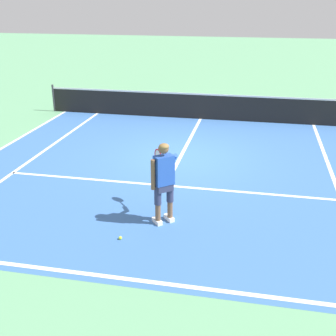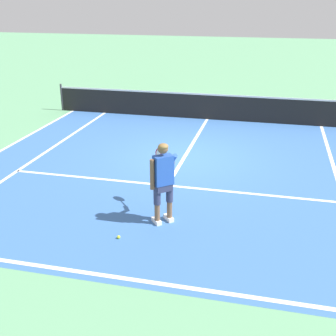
% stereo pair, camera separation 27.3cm
% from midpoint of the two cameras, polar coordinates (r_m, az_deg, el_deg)
% --- Properties ---
extents(ground_plane, '(80.00, 80.00, 0.00)m').
position_cam_midpoint_polar(ground_plane, '(12.66, 1.01, 1.43)').
color(ground_plane, '#609E70').
extents(court_inner_surface, '(10.98, 10.66, 0.00)m').
position_cam_midpoint_polar(court_inner_surface, '(11.91, 0.27, 0.12)').
color(court_inner_surface, '#3866A8').
rests_on(court_inner_surface, ground).
extents(line_baseline, '(10.98, 0.10, 0.01)m').
position_cam_midpoint_polar(line_baseline, '(7.53, -7.73, -13.96)').
color(line_baseline, white).
rests_on(line_baseline, ground).
extents(line_service, '(8.23, 0.10, 0.01)m').
position_cam_midpoint_polar(line_service, '(10.76, -1.07, -2.30)').
color(line_service, white).
rests_on(line_service, ground).
extents(line_centre_service, '(0.10, 6.40, 0.01)m').
position_cam_midpoint_polar(line_centre_service, '(13.69, 1.88, 3.01)').
color(line_centre_service, white).
rests_on(line_centre_service, ground).
extents(line_singles_left, '(0.10, 10.26, 0.01)m').
position_cam_midpoint_polar(line_singles_left, '(13.30, -17.39, 1.43)').
color(line_singles_left, white).
rests_on(line_singles_left, ground).
extents(line_singles_right, '(0.10, 10.26, 0.01)m').
position_cam_midpoint_polar(line_singles_right, '(11.86, 20.15, -1.35)').
color(line_singles_right, white).
rests_on(line_singles_right, ground).
extents(tennis_net, '(11.96, 0.08, 1.07)m').
position_cam_midpoint_polar(tennis_net, '(16.60, 3.83, 8.06)').
color(tennis_net, '#333338').
rests_on(tennis_net, ground).
extents(tennis_player, '(0.68, 1.18, 1.71)m').
position_cam_midpoint_polar(tennis_player, '(8.68, -1.48, -1.26)').
color(tennis_player, white).
rests_on(tennis_player, ground).
extents(tennis_ball_near_feet, '(0.07, 0.07, 0.07)m').
position_cam_midpoint_polar(tennis_ball_near_feet, '(8.54, -7.16, -9.02)').
color(tennis_ball_near_feet, '#CCE02D').
rests_on(tennis_ball_near_feet, ground).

